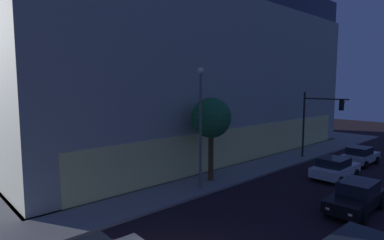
{
  "coord_description": "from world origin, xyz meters",
  "views": [
    {
      "loc": [
        -6.51,
        -7.85,
        6.92
      ],
      "look_at": [
        5.69,
        5.38,
        4.94
      ],
      "focal_mm": 29.39,
      "sensor_mm": 36.0,
      "label": 1
    }
  ],
  "objects_px": {
    "car_white": "(335,168)",
    "car_silver": "(360,155)",
    "traffic_light_far_corner": "(317,116)",
    "car_black": "(356,197)",
    "sidewalk_tree": "(211,119)",
    "modern_building": "(170,72)",
    "street_lamp_sidewalk": "(201,114)"
  },
  "relations": [
    {
      "from": "modern_building",
      "to": "car_white",
      "type": "xyz_separation_m",
      "value": [
        1.16,
        -18.14,
        -7.64
      ]
    },
    {
      "from": "car_black",
      "to": "modern_building",
      "type": "bearing_deg",
      "value": 78.69
    },
    {
      "from": "car_white",
      "to": "sidewalk_tree",
      "type": "bearing_deg",
      "value": 143.2
    },
    {
      "from": "street_lamp_sidewalk",
      "to": "car_silver",
      "type": "bearing_deg",
      "value": -16.72
    },
    {
      "from": "traffic_light_far_corner",
      "to": "street_lamp_sidewalk",
      "type": "relative_size",
      "value": 0.78
    },
    {
      "from": "traffic_light_far_corner",
      "to": "car_black",
      "type": "height_order",
      "value": "traffic_light_far_corner"
    },
    {
      "from": "street_lamp_sidewalk",
      "to": "car_black",
      "type": "height_order",
      "value": "street_lamp_sidewalk"
    },
    {
      "from": "street_lamp_sidewalk",
      "to": "modern_building",
      "type": "bearing_deg",
      "value": 58.3
    },
    {
      "from": "traffic_light_far_corner",
      "to": "car_black",
      "type": "xyz_separation_m",
      "value": [
        -9.8,
        -7.1,
        -3.35
      ]
    },
    {
      "from": "traffic_light_far_corner",
      "to": "street_lamp_sidewalk",
      "type": "xyz_separation_m",
      "value": [
        -13.72,
        1.18,
        0.93
      ]
    },
    {
      "from": "traffic_light_far_corner",
      "to": "car_black",
      "type": "bearing_deg",
      "value": -144.06
    },
    {
      "from": "car_silver",
      "to": "sidewalk_tree",
      "type": "bearing_deg",
      "value": 157.89
    },
    {
      "from": "car_white",
      "to": "car_silver",
      "type": "bearing_deg",
      "value": 2.32
    },
    {
      "from": "street_lamp_sidewalk",
      "to": "car_black",
      "type": "bearing_deg",
      "value": -64.66
    },
    {
      "from": "modern_building",
      "to": "car_silver",
      "type": "xyz_separation_m",
      "value": [
        6.93,
        -17.91,
        -7.63
      ]
    },
    {
      "from": "sidewalk_tree",
      "to": "car_black",
      "type": "relative_size",
      "value": 1.26
    },
    {
      "from": "traffic_light_far_corner",
      "to": "street_lamp_sidewalk",
      "type": "bearing_deg",
      "value": 175.09
    },
    {
      "from": "sidewalk_tree",
      "to": "car_black",
      "type": "height_order",
      "value": "sidewalk_tree"
    },
    {
      "from": "street_lamp_sidewalk",
      "to": "car_white",
      "type": "bearing_deg",
      "value": -26.99
    },
    {
      "from": "sidewalk_tree",
      "to": "modern_building",
      "type": "bearing_deg",
      "value": 62.97
    },
    {
      "from": "street_lamp_sidewalk",
      "to": "sidewalk_tree",
      "type": "height_order",
      "value": "street_lamp_sidewalk"
    },
    {
      "from": "car_black",
      "to": "street_lamp_sidewalk",
      "type": "bearing_deg",
      "value": 115.34
    },
    {
      "from": "sidewalk_tree",
      "to": "car_silver",
      "type": "bearing_deg",
      "value": -22.11
    },
    {
      "from": "modern_building",
      "to": "car_silver",
      "type": "height_order",
      "value": "modern_building"
    },
    {
      "from": "car_white",
      "to": "car_silver",
      "type": "distance_m",
      "value": 5.77
    },
    {
      "from": "modern_building",
      "to": "street_lamp_sidewalk",
      "type": "bearing_deg",
      "value": -121.7
    },
    {
      "from": "traffic_light_far_corner",
      "to": "car_white",
      "type": "relative_size",
      "value": 1.35
    },
    {
      "from": "modern_building",
      "to": "car_white",
      "type": "distance_m",
      "value": 19.72
    },
    {
      "from": "car_white",
      "to": "car_silver",
      "type": "xyz_separation_m",
      "value": [
        5.77,
        0.23,
        0.01
      ]
    },
    {
      "from": "car_black",
      "to": "car_white",
      "type": "bearing_deg",
      "value": 32.44
    },
    {
      "from": "car_black",
      "to": "car_silver",
      "type": "bearing_deg",
      "value": 18.3
    },
    {
      "from": "modern_building",
      "to": "car_white",
      "type": "relative_size",
      "value": 8.03
    }
  ]
}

